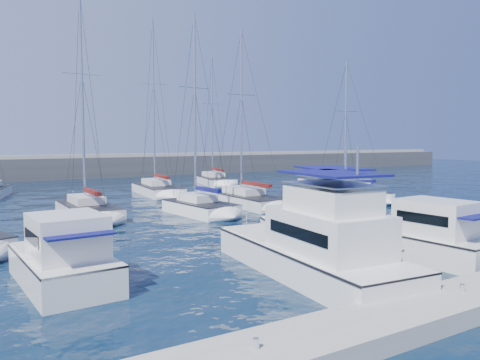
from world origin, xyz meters
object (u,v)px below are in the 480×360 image
sailboat_mid_e (350,194)px  motor_yacht_port_inner (316,249)px  motor_yacht_stbd_inner (323,233)px  sailboat_back_c (214,180)px  sailboat_mid_d (246,200)px  sailboat_mid_c (200,207)px  motor_yacht_stbd_outer (425,238)px  sailboat_mid_b (88,210)px  sailboat_back_b (157,189)px  motor_yacht_port_outer (65,261)px

sailboat_mid_e → motor_yacht_port_inner: bearing=-132.6°
motor_yacht_stbd_inner → sailboat_back_c: sailboat_back_c is taller
sailboat_back_c → sailboat_mid_d: bearing=-98.8°
sailboat_mid_c → sailboat_mid_e: 15.96m
motor_yacht_stbd_inner → motor_yacht_port_inner: bearing=-119.3°
motor_yacht_stbd_outer → sailboat_mid_b: bearing=113.8°
sailboat_mid_b → sailboat_mid_d: (12.87, -0.91, -0.03)m
sailboat_mid_b → sailboat_mid_c: sailboat_mid_b is taller
motor_yacht_stbd_outer → sailboat_mid_c: sailboat_mid_c is taller
sailboat_mid_d → sailboat_mid_e: sailboat_mid_d is taller
sailboat_mid_e → sailboat_back_c: 20.26m
sailboat_mid_b → sailboat_back_b: size_ratio=0.91×
sailboat_mid_d → sailboat_mid_e: (10.50, -1.42, -0.01)m
motor_yacht_stbd_outer → motor_yacht_stbd_inner: bearing=141.1°
sailboat_mid_d → sailboat_back_c: bearing=69.7°
sailboat_mid_c → sailboat_mid_d: (5.45, 2.17, -0.04)m
sailboat_mid_c → motor_yacht_stbd_inner: bearing=-99.3°
motor_yacht_stbd_inner → sailboat_back_b: bearing=101.1°
motor_yacht_stbd_inner → sailboat_mid_e: size_ratio=0.74×
sailboat_mid_d → sailboat_mid_e: bearing=-7.7°
motor_yacht_stbd_inner → motor_yacht_port_outer: bearing=-171.5°
motor_yacht_stbd_inner → sailboat_back_b: (2.83, 28.44, -0.58)m
motor_yacht_port_inner → sailboat_mid_c: (3.20, 16.82, -0.58)m
sailboat_mid_c → sailboat_back_c: size_ratio=0.92×
motor_yacht_port_outer → sailboat_mid_e: (27.98, 13.55, -0.44)m
sailboat_back_c → motor_yacht_port_inner: bearing=-101.0°
motor_yacht_stbd_outer → sailboat_back_c: bearing=72.7°
sailboat_mid_c → sailboat_back_c: (12.29, 20.68, -0.02)m
sailboat_mid_b → sailboat_back_c: 26.42m
sailboat_back_b → sailboat_back_c: sailboat_back_b is taller
sailboat_mid_d → sailboat_mid_e: 10.60m
motor_yacht_port_outer → sailboat_back_c: size_ratio=0.38×
sailboat_mid_e → sailboat_back_b: 19.16m
motor_yacht_stbd_inner → sailboat_mid_d: (6.18, 16.62, -0.62)m
motor_yacht_port_inner → sailboat_back_b: sailboat_back_b is taller
sailboat_mid_c → sailboat_back_b: sailboat_back_b is taller
sailboat_back_b → sailboat_back_c: (10.19, 6.68, -0.02)m
sailboat_mid_b → sailboat_mid_c: bearing=-23.1°
sailboat_mid_c → sailboat_mid_d: bearing=15.3°
motor_yacht_port_outer → sailboat_mid_e: bearing=22.1°
sailboat_mid_b → sailboat_back_b: (9.52, 10.91, 0.01)m
sailboat_mid_b → sailboat_mid_c: size_ratio=1.09×
motor_yacht_port_inner → sailboat_back_b: 31.27m
sailboat_back_b → motor_yacht_port_outer: bearing=-113.1°
motor_yacht_stbd_outer → sailboat_back_b: (-1.00, 31.15, -0.39)m
motor_yacht_stbd_inner → sailboat_mid_b: bearing=127.7°
sailboat_mid_d → sailboat_back_c: (6.85, 18.51, 0.02)m
sailboat_back_b → sailboat_back_c: 12.19m
motor_yacht_port_inner → sailboat_mid_e: bearing=47.8°
motor_yacht_port_outer → motor_yacht_stbd_outer: size_ratio=0.89×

